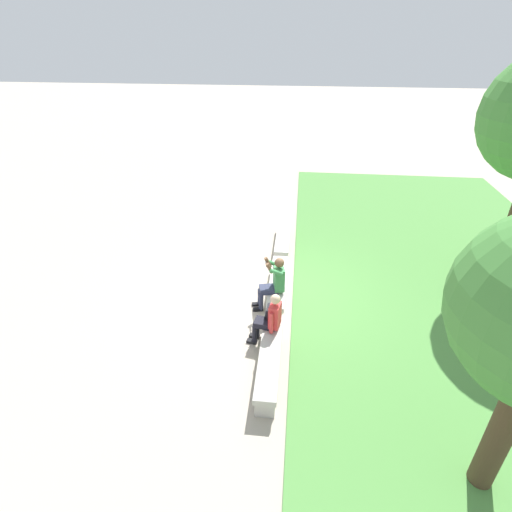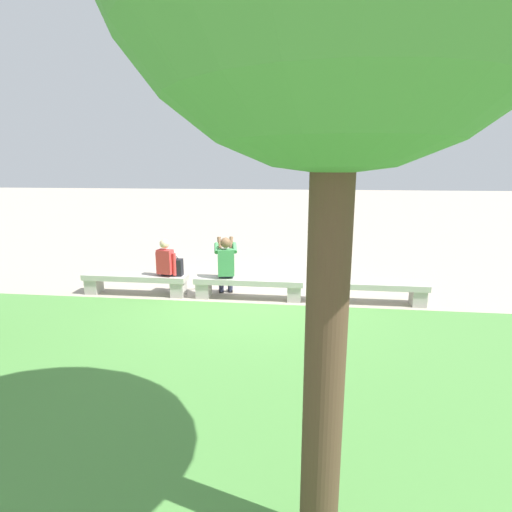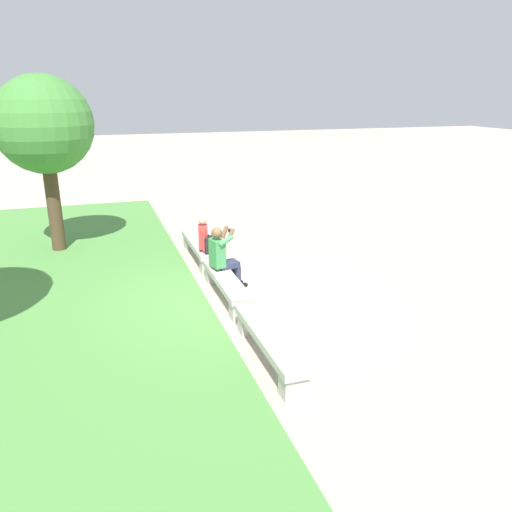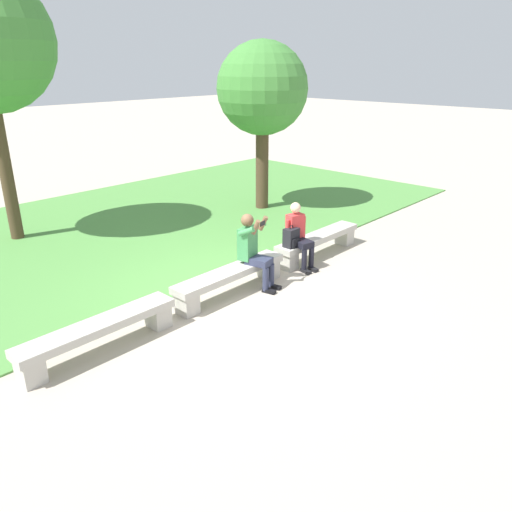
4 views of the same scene
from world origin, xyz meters
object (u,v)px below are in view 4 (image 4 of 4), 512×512
object	(u,v)px
bench_main	(99,331)
tree_left_background	(262,90)
bench_near	(230,277)
backpack	(292,238)
bench_mid	(318,241)
person_photographer	(253,247)
person_distant	(298,234)

from	to	relation	value
bench_main	tree_left_background	world-z (taller)	tree_left_background
bench_near	backpack	world-z (taller)	backpack
bench_mid	backpack	size ratio (longest dim) A/B	5.37
bench_near	tree_left_background	size ratio (longest dim) A/B	0.54
person_photographer	bench_main	bearing A→B (deg)	178.56
person_distant	bench_mid	bearing A→B (deg)	5.02
backpack	person_distant	bearing A→B (deg)	-5.90
bench_main	bench_mid	xyz separation A→B (m)	(5.00, 0.00, 0.00)
bench_mid	backpack	distance (m)	0.97
backpack	person_photographer	bearing A→B (deg)	-178.46
bench_main	backpack	distance (m)	4.09
bench_near	person_photographer	bearing A→B (deg)	-8.70
bench_mid	person_photographer	xyz separation A→B (m)	(-2.01, -0.08, 0.43)
bench_near	person_photographer	xyz separation A→B (m)	(0.49, -0.08, 0.43)
bench_near	tree_left_background	world-z (taller)	tree_left_background
bench_main	bench_mid	size ratio (longest dim) A/B	1.00
bench_near	person_photographer	world-z (taller)	person_photographer
person_photographer	person_distant	world-z (taller)	person_photographer
bench_near	person_distant	distance (m)	1.80
person_photographer	backpack	distance (m)	1.09
bench_near	backpack	bearing A→B (deg)	-1.68
bench_main	backpack	size ratio (longest dim) A/B	5.37
bench_main	bench_near	bearing A→B (deg)	0.00
person_distant	backpack	xyz separation A→B (m)	(-0.18, 0.02, -0.05)
bench_main	bench_near	distance (m)	2.50
bench_main	person_distant	world-z (taller)	person_distant
person_photographer	tree_left_background	xyz separation A→B (m)	(3.84, 3.30, 2.33)
bench_mid	tree_left_background	bearing A→B (deg)	60.35
bench_near	bench_mid	world-z (taller)	same
person_photographer	bench_mid	bearing A→B (deg)	2.15
bench_main	bench_near	world-z (taller)	same
person_photographer	tree_left_background	distance (m)	5.57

